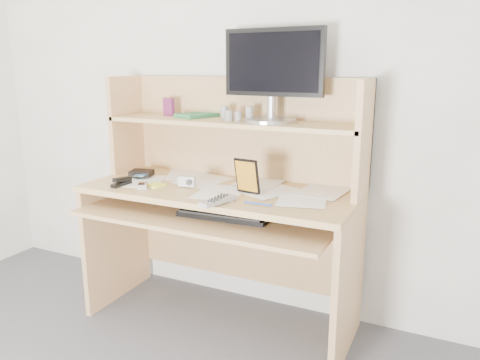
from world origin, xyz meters
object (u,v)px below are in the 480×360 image
at_px(desk, 226,195).
at_px(monitor, 273,72).
at_px(keyboard, 225,214).
at_px(tv_remote, 218,201).
at_px(game_case, 247,176).

relative_size(desk, monitor, 2.64).
bearing_deg(keyboard, tv_remote, -80.25).
bearing_deg(tv_remote, game_case, 91.03).
bearing_deg(tv_remote, keyboard, 118.52).
bearing_deg(game_case, tv_remote, -98.13).
bearing_deg(monitor, tv_remote, -97.51).
distance_m(desk, keyboard, 0.24).
xyz_separation_m(game_case, monitor, (0.03, 0.24, 0.48)).
xyz_separation_m(tv_remote, monitor, (0.08, 0.44, 0.56)).
height_order(desk, monitor, monitor).
distance_m(keyboard, monitor, 0.74).
xyz_separation_m(tv_remote, game_case, (0.05, 0.20, 0.08)).
bearing_deg(monitor, keyboard, -105.84).
distance_m(desk, game_case, 0.27).
height_order(keyboard, tv_remote, tv_remote).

